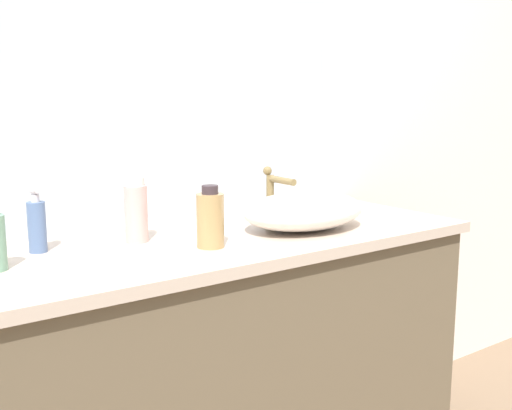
# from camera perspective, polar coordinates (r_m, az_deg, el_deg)

# --- Properties ---
(bathroom_wall_rear) EXTENTS (6.00, 0.06, 2.60)m
(bathroom_wall_rear) POSITION_cam_1_polar(r_m,az_deg,el_deg) (1.98, -7.38, 10.95)
(bathroom_wall_rear) COLOR silver
(bathroom_wall_rear) RESTS_ON ground
(vanity_counter) EXTENTS (1.55, 0.57, 0.88)m
(vanity_counter) POSITION_cam_1_polar(r_m,az_deg,el_deg) (1.85, -4.16, -16.47)
(vanity_counter) COLOR brown
(vanity_counter) RESTS_ON ground
(wall_mirror_panel) EXTENTS (1.32, 0.01, 1.00)m
(wall_mirror_panel) POSITION_cam_1_polar(r_m,az_deg,el_deg) (1.91, -9.19, 13.39)
(wall_mirror_panel) COLOR #B2BCC6
(wall_mirror_panel) RESTS_ON vanity_counter
(sink_basin) EXTENTS (0.39, 0.27, 0.11)m
(sink_basin) POSITION_cam_1_polar(r_m,az_deg,el_deg) (1.80, 4.52, -0.53)
(sink_basin) COLOR silver
(sink_basin) RESTS_ON vanity_counter
(faucet) EXTENTS (0.03, 0.15, 0.17)m
(faucet) POSITION_cam_1_polar(r_m,az_deg,el_deg) (1.91, 1.64, 1.56)
(faucet) COLOR brown
(faucet) RESTS_ON vanity_counter
(soap_dispenser) EXTENTS (0.04, 0.04, 0.17)m
(soap_dispenser) POSITION_cam_1_polar(r_m,az_deg,el_deg) (1.62, -19.78, -1.65)
(soap_dispenser) COLOR #4F6795
(soap_dispenser) RESTS_ON vanity_counter
(perfume_bottle) EXTENTS (0.07, 0.07, 0.16)m
(perfume_bottle) POSITION_cam_1_polar(r_m,az_deg,el_deg) (1.58, -4.29, -1.31)
(perfume_bottle) COLOR #A88552
(perfume_bottle) RESTS_ON vanity_counter
(spray_can) EXTENTS (0.06, 0.06, 0.17)m
(spray_can) POSITION_cam_1_polar(r_m,az_deg,el_deg) (1.66, -11.13, -0.56)
(spray_can) COLOR #DDA19C
(spray_can) RESTS_ON vanity_counter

